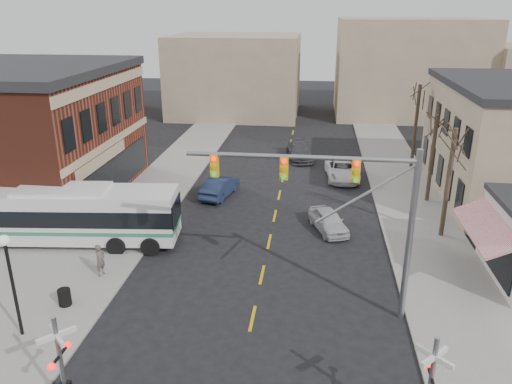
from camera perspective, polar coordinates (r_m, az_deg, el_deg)
ground at (r=21.96m, az=-1.10°, el=-17.22°), size 160.00×160.00×0.00m
sidewalk_west at (r=41.30m, az=-10.36°, el=1.27°), size 5.00×60.00×0.12m
sidewalk_east at (r=40.14m, az=16.55°, el=0.16°), size 5.00×60.00×0.12m
tree_east_a at (r=31.86m, az=21.10°, el=0.91°), size 0.28×0.28×6.75m
tree_east_b at (r=37.56m, az=19.46°, el=3.61°), size 0.28×0.28×6.30m
tree_east_c at (r=45.08m, az=17.76°, el=7.09°), size 0.28×0.28×7.20m
transit_bus at (r=31.52m, az=-20.93°, el=-2.38°), size 13.38×4.12×3.39m
traffic_signal_mast at (r=21.60m, az=10.55°, el=-0.75°), size 9.84×0.30×8.00m
rr_crossing_west at (r=18.82m, az=-20.10°, el=-18.51°), size 5.60×1.36×4.00m
street_lamp at (r=22.98m, az=-26.38°, el=-7.57°), size 0.44×0.44×4.71m
trash_bin at (r=25.70m, az=-21.03°, el=-11.16°), size 0.60×0.60×0.82m
car_a at (r=31.96m, az=8.27°, el=-3.25°), size 2.90×4.28×1.35m
car_b at (r=37.39m, az=-4.18°, el=0.60°), size 2.46×4.70×1.48m
car_c at (r=41.72m, az=9.82°, el=2.50°), size 2.90×5.57×1.50m
car_d at (r=46.66m, az=4.99°, el=4.62°), size 2.94×5.25×1.44m
pedestrian_near at (r=27.49m, az=-17.37°, el=-7.43°), size 0.57×0.72×1.74m
pedestrian_far at (r=31.66m, az=-20.05°, el=-4.19°), size 0.92×0.85×1.51m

